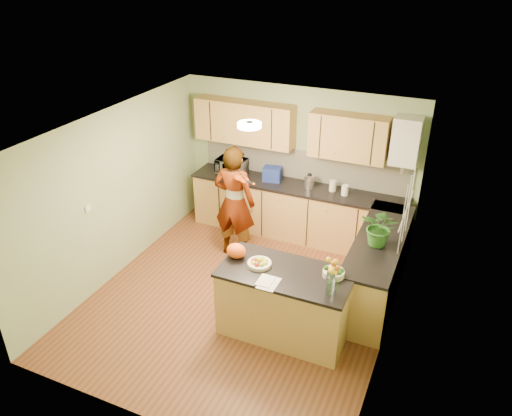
% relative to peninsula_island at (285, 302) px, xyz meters
% --- Properties ---
extents(floor, '(4.50, 4.50, 0.00)m').
position_rel_peninsula_island_xyz_m(floor, '(-0.80, 0.40, -0.47)').
color(floor, brown).
rests_on(floor, ground).
extents(ceiling, '(4.00, 4.50, 0.02)m').
position_rel_peninsula_island_xyz_m(ceiling, '(-0.80, 0.40, 2.03)').
color(ceiling, white).
rests_on(ceiling, wall_back).
extents(wall_back, '(4.00, 0.02, 2.50)m').
position_rel_peninsula_island_xyz_m(wall_back, '(-0.80, 2.65, 0.78)').
color(wall_back, '#8EA475').
rests_on(wall_back, floor).
extents(wall_front, '(4.00, 0.02, 2.50)m').
position_rel_peninsula_island_xyz_m(wall_front, '(-0.80, -1.85, 0.78)').
color(wall_front, '#8EA475').
rests_on(wall_front, floor).
extents(wall_left, '(0.02, 4.50, 2.50)m').
position_rel_peninsula_island_xyz_m(wall_left, '(-2.80, 0.40, 0.78)').
color(wall_left, '#8EA475').
rests_on(wall_left, floor).
extents(wall_right, '(0.02, 4.50, 2.50)m').
position_rel_peninsula_island_xyz_m(wall_right, '(1.20, 0.40, 0.78)').
color(wall_right, '#8EA475').
rests_on(wall_right, floor).
extents(back_counter, '(3.64, 0.62, 0.94)m').
position_rel_peninsula_island_xyz_m(back_counter, '(-0.70, 2.35, 0.01)').
color(back_counter, tan).
rests_on(back_counter, floor).
extents(right_counter, '(0.62, 2.24, 0.94)m').
position_rel_peninsula_island_xyz_m(right_counter, '(0.90, 1.25, 0.01)').
color(right_counter, tan).
rests_on(right_counter, floor).
extents(splashback, '(3.60, 0.02, 0.52)m').
position_rel_peninsula_island_xyz_m(splashback, '(-0.70, 2.64, 0.73)').
color(splashback, silver).
rests_on(splashback, back_counter).
extents(upper_cabinets, '(3.20, 0.34, 0.70)m').
position_rel_peninsula_island_xyz_m(upper_cabinets, '(-0.97, 2.48, 1.38)').
color(upper_cabinets, tan).
rests_on(upper_cabinets, wall_back).
extents(boiler, '(0.40, 0.30, 0.86)m').
position_rel_peninsula_island_xyz_m(boiler, '(0.90, 2.49, 1.43)').
color(boiler, white).
rests_on(boiler, wall_back).
extents(window_right, '(0.01, 1.30, 1.05)m').
position_rel_peninsula_island_xyz_m(window_right, '(1.20, 1.00, 1.08)').
color(window_right, white).
rests_on(window_right, wall_right).
extents(light_switch, '(0.02, 0.09, 0.09)m').
position_rel_peninsula_island_xyz_m(light_switch, '(-2.78, -0.20, 0.83)').
color(light_switch, white).
rests_on(light_switch, wall_left).
extents(ceiling_lamp, '(0.30, 0.30, 0.07)m').
position_rel_peninsula_island_xyz_m(ceiling_lamp, '(-0.80, 0.70, 2.00)').
color(ceiling_lamp, '#FFEABF').
rests_on(ceiling_lamp, ceiling).
extents(peninsula_island, '(1.62, 0.83, 0.93)m').
position_rel_peninsula_island_xyz_m(peninsula_island, '(0.00, 0.00, 0.00)').
color(peninsula_island, tan).
rests_on(peninsula_island, floor).
extents(fruit_dish, '(0.30, 0.30, 0.10)m').
position_rel_peninsula_island_xyz_m(fruit_dish, '(-0.35, 0.00, 0.51)').
color(fruit_dish, beige).
rests_on(fruit_dish, peninsula_island).
extents(orange_bowl, '(0.26, 0.26, 0.15)m').
position_rel_peninsula_island_xyz_m(orange_bowl, '(0.55, 0.15, 0.53)').
color(orange_bowl, beige).
rests_on(orange_bowl, peninsula_island).
extents(flower_vase, '(0.26, 0.26, 0.48)m').
position_rel_peninsula_island_xyz_m(flower_vase, '(0.60, -0.18, 0.78)').
color(flower_vase, silver).
rests_on(flower_vase, peninsula_island).
extents(orange_bag, '(0.30, 0.28, 0.19)m').
position_rel_peninsula_island_xyz_m(orange_bag, '(-0.69, 0.05, 0.56)').
color(orange_bag, '#FF5715').
rests_on(orange_bag, peninsula_island).
extents(papers, '(0.22, 0.30, 0.01)m').
position_rel_peninsula_island_xyz_m(papers, '(-0.10, -0.30, 0.47)').
color(papers, white).
rests_on(papers, peninsula_island).
extents(violinist, '(0.68, 0.46, 1.85)m').
position_rel_peninsula_island_xyz_m(violinist, '(-1.39, 1.42, 0.46)').
color(violinist, '#D8A984').
rests_on(violinist, floor).
extents(violin, '(0.58, 0.51, 0.15)m').
position_rel_peninsula_island_xyz_m(violin, '(-1.19, 1.20, 1.01)').
color(violin, '#531505').
rests_on(violin, violinist).
extents(microwave, '(0.50, 0.34, 0.28)m').
position_rel_peninsula_island_xyz_m(microwave, '(-1.89, 2.35, 0.61)').
color(microwave, white).
rests_on(microwave, back_counter).
extents(blue_box, '(0.32, 0.26, 0.24)m').
position_rel_peninsula_island_xyz_m(blue_box, '(-1.15, 2.39, 0.59)').
color(blue_box, navy).
rests_on(blue_box, back_counter).
extents(kettle, '(0.16, 0.16, 0.30)m').
position_rel_peninsula_island_xyz_m(kettle, '(-0.49, 2.36, 0.60)').
color(kettle, silver).
rests_on(kettle, back_counter).
extents(jar_cream, '(0.15, 0.15, 0.18)m').
position_rel_peninsula_island_xyz_m(jar_cream, '(-0.11, 2.40, 0.56)').
color(jar_cream, beige).
rests_on(jar_cream, back_counter).
extents(jar_white, '(0.14, 0.14, 0.17)m').
position_rel_peninsula_island_xyz_m(jar_white, '(0.11, 2.33, 0.56)').
color(jar_white, white).
rests_on(jar_white, back_counter).
extents(potted_plant, '(0.53, 0.48, 0.53)m').
position_rel_peninsula_island_xyz_m(potted_plant, '(0.90, 1.06, 0.74)').
color(potted_plant, '#2D6822').
rests_on(potted_plant, right_counter).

